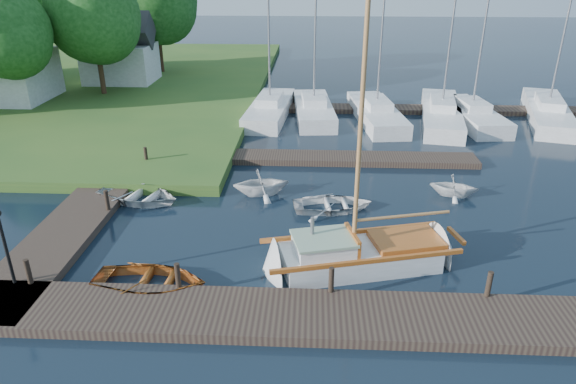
{
  "coord_description": "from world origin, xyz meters",
  "views": [
    {
      "loc": [
        0.85,
        -17.53,
        9.13
      ],
      "look_at": [
        0.0,
        0.0,
        1.2
      ],
      "focal_mm": 32.0,
      "sensor_mm": 36.0,
      "label": 1
    }
  ],
  "objects_px": {
    "tender_a": "(138,193)",
    "dinghy": "(150,278)",
    "marina_boat_2": "(376,112)",
    "tree_3": "(93,15)",
    "mooring_post_3": "(489,284)",
    "marina_boat_1": "(314,108)",
    "marina_boat_5": "(548,111)",
    "tender_d": "(454,184)",
    "marina_boat_3": "(441,112)",
    "mooring_post_0": "(28,271)",
    "marina_boat_0": "(270,108)",
    "tender_b": "(261,181)",
    "mooring_post_4": "(107,200)",
    "tender_c": "(333,202)",
    "mooring_post_1": "(178,275)",
    "marina_boat_4": "(471,114)",
    "tree_7": "(156,0)",
    "sailboat": "(363,256)",
    "mooring_post_2": "(331,280)",
    "mooring_post_5": "(146,155)",
    "house_c": "(120,54)",
    "lamp_post": "(3,237)",
    "tree_4": "(8,1)",
    "tree_2": "(4,31)"
  },
  "relations": [
    {
      "from": "marina_boat_3",
      "to": "tree_3",
      "type": "relative_size",
      "value": 1.47
    },
    {
      "from": "sailboat",
      "to": "mooring_post_2",
      "type": "bearing_deg",
      "value": -134.06
    },
    {
      "from": "marina_boat_5",
      "to": "marina_boat_2",
      "type": "bearing_deg",
      "value": 110.2
    },
    {
      "from": "marina_boat_2",
      "to": "tree_3",
      "type": "bearing_deg",
      "value": 70.13
    },
    {
      "from": "tree_4",
      "to": "lamp_post",
      "type": "bearing_deg",
      "value": -62.64
    },
    {
      "from": "dinghy",
      "to": "marina_boat_4",
      "type": "bearing_deg",
      "value": -34.72
    },
    {
      "from": "mooring_post_1",
      "to": "mooring_post_4",
      "type": "bearing_deg",
      "value": 128.66
    },
    {
      "from": "marina_boat_3",
      "to": "marina_boat_5",
      "type": "xyz_separation_m",
      "value": [
        6.73,
        0.64,
        -0.02
      ]
    },
    {
      "from": "marina_boat_3",
      "to": "lamp_post",
      "type": "bearing_deg",
      "value": 148.39
    },
    {
      "from": "lamp_post",
      "to": "sailboat",
      "type": "distance_m",
      "value": 10.9
    },
    {
      "from": "mooring_post_1",
      "to": "mooring_post_4",
      "type": "height_order",
      "value": "same"
    },
    {
      "from": "tender_d",
      "to": "mooring_post_0",
      "type": "bearing_deg",
      "value": 132.76
    },
    {
      "from": "tender_d",
      "to": "mooring_post_1",
      "type": "bearing_deg",
      "value": 142.46
    },
    {
      "from": "mooring_post_0",
      "to": "marina_boat_0",
      "type": "height_order",
      "value": "marina_boat_0"
    },
    {
      "from": "lamp_post",
      "to": "tender_c",
      "type": "relative_size",
      "value": 0.78
    },
    {
      "from": "mooring_post_0",
      "to": "tender_c",
      "type": "distance_m",
      "value": 11.03
    },
    {
      "from": "marina_boat_0",
      "to": "marina_boat_2",
      "type": "distance_m",
      "value": 6.7
    },
    {
      "from": "mooring_post_5",
      "to": "tender_a",
      "type": "height_order",
      "value": "mooring_post_5"
    },
    {
      "from": "mooring_post_5",
      "to": "dinghy",
      "type": "distance_m",
      "value": 10.12
    },
    {
      "from": "tender_c",
      "to": "tree_4",
      "type": "height_order",
      "value": "tree_4"
    },
    {
      "from": "mooring_post_2",
      "to": "mooring_post_3",
      "type": "bearing_deg",
      "value": 0.0
    },
    {
      "from": "tender_c",
      "to": "tender_d",
      "type": "distance_m",
      "value": 5.42
    },
    {
      "from": "sailboat",
      "to": "marina_boat_5",
      "type": "xyz_separation_m",
      "value": [
        12.98,
        17.65,
        0.21
      ]
    },
    {
      "from": "dinghy",
      "to": "marina_boat_5",
      "type": "distance_m",
      "value": 27.45
    },
    {
      "from": "marina_boat_5",
      "to": "mooring_post_1",
      "type": "bearing_deg",
      "value": 152.07
    },
    {
      "from": "mooring_post_1",
      "to": "tree_4",
      "type": "relative_size",
      "value": 0.08
    },
    {
      "from": "sailboat",
      "to": "tender_d",
      "type": "bearing_deg",
      "value": 38.66
    },
    {
      "from": "tender_d",
      "to": "marina_boat_3",
      "type": "bearing_deg",
      "value": 5.06
    },
    {
      "from": "marina_boat_1",
      "to": "marina_boat_4",
      "type": "relative_size",
      "value": 0.92
    },
    {
      "from": "mooring_post_1",
      "to": "marina_boat_3",
      "type": "distance_m",
      "value": 22.36
    },
    {
      "from": "tree_4",
      "to": "tree_7",
      "type": "height_order",
      "value": "tree_4"
    },
    {
      "from": "mooring_post_0",
      "to": "marina_boat_3",
      "type": "distance_m",
      "value": 25.04
    },
    {
      "from": "mooring_post_3",
      "to": "mooring_post_4",
      "type": "relative_size",
      "value": 1.0
    },
    {
      "from": "lamp_post",
      "to": "marina_boat_3",
      "type": "distance_m",
      "value": 25.41
    },
    {
      "from": "mooring_post_0",
      "to": "tender_d",
      "type": "xyz_separation_m",
      "value": [
        14.41,
        7.63,
        -0.17
      ]
    },
    {
      "from": "marina_boat_1",
      "to": "house_c",
      "type": "bearing_deg",
      "value": 58.13
    },
    {
      "from": "mooring_post_3",
      "to": "marina_boat_1",
      "type": "distance_m",
      "value": 20.03
    },
    {
      "from": "tender_b",
      "to": "house_c",
      "type": "bearing_deg",
      "value": 19.78
    },
    {
      "from": "lamp_post",
      "to": "tender_d",
      "type": "bearing_deg",
      "value": 27.1
    },
    {
      "from": "tender_b",
      "to": "tree_2",
      "type": "height_order",
      "value": "tree_2"
    },
    {
      "from": "dinghy",
      "to": "marina_boat_1",
      "type": "relative_size",
      "value": 0.35
    },
    {
      "from": "tender_b",
      "to": "tender_d",
      "type": "distance_m",
      "value": 8.17
    },
    {
      "from": "mooring_post_4",
      "to": "marina_boat_1",
      "type": "bearing_deg",
      "value": 61.12
    },
    {
      "from": "house_c",
      "to": "marina_boat_1",
      "type": "bearing_deg",
      "value": -27.04
    },
    {
      "from": "tender_a",
      "to": "house_c",
      "type": "xyz_separation_m",
      "value": [
        -7.72,
        20.54,
        2.22
      ]
    },
    {
      "from": "marina_boat_5",
      "to": "tree_7",
      "type": "xyz_separation_m",
      "value": [
        -27.59,
        11.45,
        5.65
      ]
    },
    {
      "from": "tender_a",
      "to": "dinghy",
      "type": "bearing_deg",
      "value": -143.06
    },
    {
      "from": "marina_boat_2",
      "to": "tree_7",
      "type": "relative_size",
      "value": 1.19
    },
    {
      "from": "dinghy",
      "to": "tree_4",
      "type": "relative_size",
      "value": 0.36
    },
    {
      "from": "mooring_post_3",
      "to": "sailboat",
      "type": "distance_m",
      "value": 3.92
    }
  ]
}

